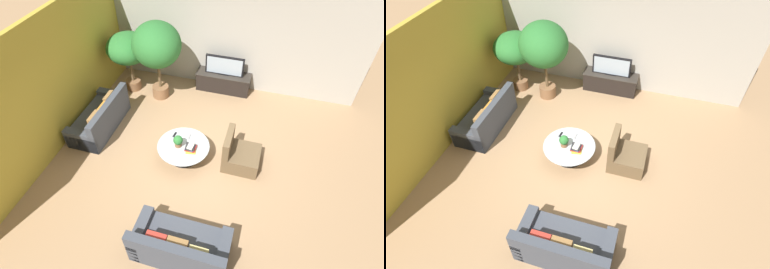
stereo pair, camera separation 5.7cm
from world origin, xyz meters
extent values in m
plane|color=#9E7A56|center=(0.00, 0.00, 0.00)|extent=(24.00, 24.00, 0.00)
cube|color=#A39E93|center=(0.00, 3.26, 1.50)|extent=(7.40, 0.12, 3.00)
cube|color=gold|center=(-3.26, 0.20, 1.50)|extent=(0.12, 7.40, 3.00)
cube|color=black|center=(0.07, 2.94, 0.27)|extent=(1.53, 0.48, 0.55)
cube|color=#2D2823|center=(0.07, 2.94, 0.54)|extent=(1.56, 0.50, 0.02)
cube|color=black|center=(0.07, 2.94, 0.82)|extent=(1.08, 0.08, 0.55)
cube|color=#99A8B7|center=(0.07, 2.90, 0.82)|extent=(1.00, 0.00, 0.49)
cube|color=black|center=(0.07, 2.94, 0.56)|extent=(0.33, 0.13, 0.02)
cylinder|color=black|center=(-0.26, 0.07, 0.01)|extent=(0.65, 0.65, 0.02)
cylinder|color=black|center=(-0.26, 0.07, 0.20)|extent=(0.10, 0.10, 0.39)
cylinder|color=#A8B2B7|center=(-0.26, 0.07, 0.40)|extent=(1.19, 1.19, 0.02)
cube|color=#3D424C|center=(-2.64, 0.49, 0.21)|extent=(0.84, 1.81, 0.42)
cube|color=#3D424C|center=(-2.30, 0.49, 0.63)|extent=(0.16, 1.81, 0.42)
cube|color=#3D424C|center=(-2.64, 1.30, 0.27)|extent=(0.84, 0.20, 0.54)
cube|color=#3D424C|center=(-2.64, -0.31, 0.27)|extent=(0.84, 0.20, 0.54)
cube|color=olive|center=(-2.46, 0.90, 0.60)|extent=(0.19, 0.39, 0.37)
cube|color=orange|center=(-2.46, 0.49, 0.58)|extent=(0.16, 0.36, 0.34)
cube|color=olive|center=(-2.46, 0.09, 0.60)|extent=(0.12, 0.40, 0.36)
cube|color=#3D424C|center=(0.38, -2.08, 0.21)|extent=(1.70, 0.84, 0.42)
cube|color=#3D424C|center=(0.38, -2.42, 0.63)|extent=(1.70, 0.16, 0.42)
cube|color=#3D424C|center=(1.13, -2.08, 0.27)|extent=(0.20, 0.84, 0.54)
cube|color=#3D424C|center=(-0.38, -2.08, 0.27)|extent=(0.20, 0.84, 0.54)
cube|color=tan|center=(0.74, -2.26, 0.56)|extent=(0.32, 0.17, 0.30)
cube|color=olive|center=(0.38, -2.26, 0.58)|extent=(0.35, 0.16, 0.33)
cube|color=#B23328|center=(0.01, -2.26, 0.58)|extent=(0.35, 0.14, 0.33)
cube|color=brown|center=(1.06, 0.26, 0.20)|extent=(0.80, 0.76, 0.40)
cube|color=brown|center=(0.73, 0.26, 0.63)|extent=(0.14, 0.76, 0.46)
cylinder|color=brown|center=(-2.50, 2.28, 0.14)|extent=(0.43, 0.43, 0.29)
cylinder|color=brown|center=(-2.50, 2.28, 0.60)|extent=(0.08, 0.08, 0.62)
ellipsoid|color=#286B2D|center=(-2.50, 2.28, 1.32)|extent=(1.18, 1.18, 0.82)
cylinder|color=brown|center=(-1.59, 2.15, 0.17)|extent=(0.46, 0.46, 0.34)
cylinder|color=brown|center=(-1.59, 2.15, 0.68)|extent=(0.08, 0.08, 0.70)
ellipsoid|color=#286B2D|center=(-1.59, 2.15, 1.62)|extent=(1.28, 1.28, 1.18)
cylinder|color=brown|center=(-0.36, 0.04, 0.46)|extent=(0.16, 0.16, 0.09)
sphere|color=#286B2D|center=(-0.36, 0.04, 0.60)|extent=(0.22, 0.22, 0.22)
cube|color=gold|center=(-0.05, -0.01, 0.42)|extent=(0.26, 0.28, 0.03)
cube|color=#A32823|center=(-0.07, 0.01, 0.45)|extent=(0.24, 0.22, 0.04)
cube|color=#2D4C84|center=(-0.07, 0.00, 0.48)|extent=(0.21, 0.22, 0.02)
cube|color=#232326|center=(-0.07, 0.00, 0.51)|extent=(0.23, 0.25, 0.04)
cube|color=beige|center=(-0.06, -0.01, 0.55)|extent=(0.14, 0.20, 0.04)
cube|color=black|center=(-0.55, 0.34, 0.42)|extent=(0.06, 0.16, 0.02)
cube|color=gray|center=(-0.20, 0.39, 0.42)|extent=(0.05, 0.16, 0.02)
camera|label=1|loc=(1.22, -4.28, 5.40)|focal=28.00mm
camera|label=2|loc=(1.27, -4.26, 5.40)|focal=28.00mm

